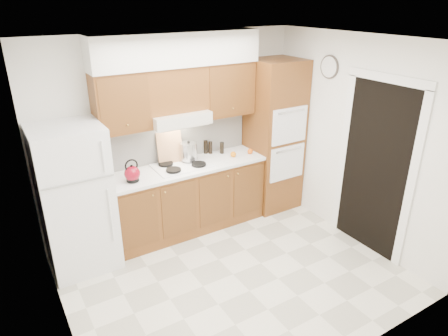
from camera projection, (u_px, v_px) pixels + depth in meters
name	position (u px, v px, depth m)	size (l,w,h in m)	color
floor	(233.00, 274.00, 4.64)	(3.60, 3.60, 0.00)	beige
ceiling	(236.00, 41.00, 3.61)	(3.60, 3.60, 0.00)	white
wall_back	(173.00, 133.00, 5.30)	(3.60, 0.02, 2.60)	white
wall_left	(50.00, 219.00, 3.27)	(0.02, 3.00, 2.60)	white
wall_right	(355.00, 142.00, 4.99)	(0.02, 3.00, 2.60)	white
fridge	(76.00, 199.00, 4.52)	(0.75, 0.72, 1.72)	white
base_cabinets	(187.00, 199.00, 5.42)	(2.11, 0.60, 0.90)	brown
countertop	(187.00, 167.00, 5.22)	(2.13, 0.62, 0.04)	white
backsplash	(176.00, 139.00, 5.34)	(2.11, 0.03, 0.56)	white
oven_cabinet	(274.00, 136.00, 5.82)	(0.70, 0.65, 2.20)	brown
upper_cab_left	(121.00, 102.00, 4.62)	(0.63, 0.33, 0.70)	brown
upper_cab_right	(226.00, 89.00, 5.30)	(0.73, 0.33, 0.70)	brown
range_hood	(178.00, 118.00, 5.01)	(0.75, 0.45, 0.15)	silver
upper_cab_over_hood	(175.00, 89.00, 4.92)	(0.75, 0.33, 0.55)	brown
soffit	(177.00, 49.00, 4.74)	(2.13, 0.36, 0.40)	silver
cooktop	(182.00, 165.00, 5.21)	(0.74, 0.50, 0.01)	white
doorway	(374.00, 170.00, 4.81)	(0.02, 0.90, 2.10)	black
wall_clock	(329.00, 67.00, 5.08)	(0.30, 0.30, 0.02)	#3F3833
kettle	(132.00, 174.00, 4.73)	(0.19, 0.19, 0.19)	maroon
cutting_board	(170.00, 148.00, 5.24)	(0.33, 0.02, 0.45)	tan
stock_pot	(189.00, 152.00, 5.29)	(0.22, 0.22, 0.23)	#BABBBF
condiment_a	(206.00, 147.00, 5.59)	(0.05, 0.05, 0.19)	black
condiment_b	(210.00, 148.00, 5.59)	(0.05, 0.05, 0.17)	black
condiment_c	(222.00, 148.00, 5.60)	(0.06, 0.06, 0.16)	black
orange_near	(250.00, 151.00, 5.59)	(0.08, 0.08, 0.08)	orange
orange_far	(233.00, 154.00, 5.48)	(0.08, 0.08, 0.08)	orange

